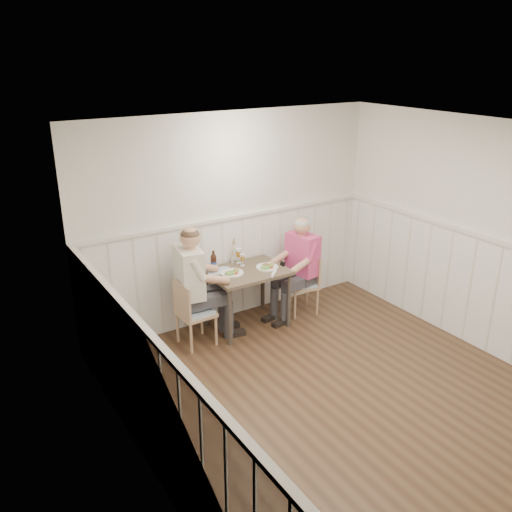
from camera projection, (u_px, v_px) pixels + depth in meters
The scene contains 16 objects.
ground_plane at pixel (345, 399), 5.39m from camera, with size 4.50×4.50×0.00m, color #422B1D.
room_shell at pixel (355, 257), 4.85m from camera, with size 4.04×4.54×2.60m.
wainscot at pixel (306, 311), 5.69m from camera, with size 4.00×4.49×1.34m.
dining_table at pixel (247, 278), 6.60m from camera, with size 0.94×0.70×0.75m.
chair_right at pixel (305, 281), 7.05m from camera, with size 0.44×0.44×0.79m.
chair_left at pixel (192, 311), 6.23m from camera, with size 0.41×0.41×0.81m.
man_in_pink at pixel (300, 274), 6.97m from camera, with size 0.66×0.46×1.33m.
diner_cream at pixel (194, 294), 6.28m from camera, with size 0.71×0.50×1.44m.
plate_man at pixel (267, 267), 6.62m from camera, with size 0.27×0.27×0.07m.
plate_diner at pixel (231, 272), 6.44m from camera, with size 0.28×0.28×0.07m.
beer_glass_a at pixel (238, 253), 6.73m from camera, with size 0.08×0.08×0.20m.
beer_glass_b at pixel (242, 258), 6.66m from camera, with size 0.06×0.06×0.16m.
beer_bottle at pixel (214, 262), 6.50m from camera, with size 0.07×0.07×0.26m.
rolled_napkin at pixel (273, 274), 6.41m from camera, with size 0.16×0.15×0.04m.
grass_vase at pixel (232, 251), 6.74m from camera, with size 0.04×0.04×0.34m.
gingham_mat at pixel (219, 271), 6.54m from camera, with size 0.34×0.30×0.01m.
Camera 1 is at (-3.16, -3.35, 3.26)m, focal length 38.00 mm.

